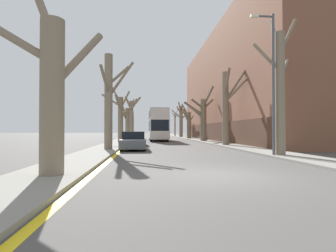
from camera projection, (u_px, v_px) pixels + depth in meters
The scene contains 21 objects.
ground_plane at pixel (219, 175), 8.79m from camera, with size 300.00×300.00×0.00m, color #4C4947.
sidewalk_left at pixel (130, 137), 58.08m from camera, with size 2.48×120.00×0.12m, color gray.
sidewalk_right at pixel (181, 137), 59.09m from camera, with size 2.48×120.00×0.12m, color gray.
building_facade_right at pixel (243, 89), 38.55m from camera, with size 10.08×40.57×15.37m.
kerb_line_stripe at pixel (137, 137), 58.21m from camera, with size 0.24×120.00×0.01m, color yellow.
street_tree_left_0 at pixel (51, 85), 8.35m from camera, with size 3.73×1.88×7.62m.
street_tree_left_1 at pixel (109, 99), 19.48m from camera, with size 2.17×3.76×7.19m.
street_tree_left_2 at pixel (120, 116), 30.09m from camera, with size 3.21×4.00×7.30m.
street_tree_left_3 at pixel (127, 120), 41.13m from camera, with size 3.72×2.49×6.81m.
street_tree_left_4 at pixel (131, 117), 52.29m from camera, with size 3.36×4.02×8.39m.
street_tree_left_5 at pixel (133, 123), 63.62m from camera, with size 0.93×3.99×7.23m.
street_tree_right_0 at pixel (280, 86), 15.18m from camera, with size 3.33×2.98×8.55m.
street_tree_right_1 at pixel (227, 106), 25.23m from camera, with size 2.19×2.44×7.26m.
street_tree_right_2 at pixel (203, 117), 35.09m from camera, with size 4.02×4.45×7.13m.
street_tree_right_3 at pixel (188, 123), 45.83m from camera, with size 2.41×2.44×6.20m.
street_tree_right_4 at pixel (181, 120), 56.11m from camera, with size 4.35×3.96×7.47m.
street_tree_right_5 at pixel (175, 123), 67.02m from camera, with size 3.54×3.79×7.13m.
double_decker_bus at pixel (158, 123), 38.12m from camera, with size 2.54×10.49×4.42m.
parked_car_0 at pixel (134, 141), 20.20m from camera, with size 1.89×4.17×1.42m.
parked_car_1 at pixel (136, 139), 26.20m from camera, with size 1.86×4.59×1.36m.
lamp_post at pixel (272, 77), 14.89m from camera, with size 1.40×0.20×8.17m.
Camera 1 is at (-2.50, -8.63, 1.52)m, focal length 28.00 mm.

